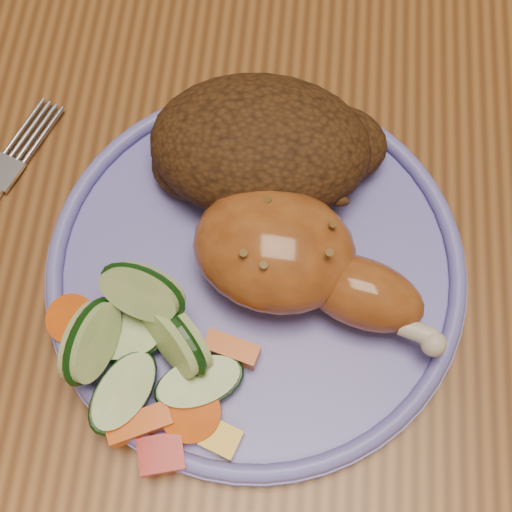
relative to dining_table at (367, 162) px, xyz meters
The scene contains 7 objects.
ground 0.67m from the dining_table, ahead, with size 4.00×4.00×0.00m, color #57341D.
dining_table is the anchor object (origin of this frame).
plate 0.18m from the dining_table, 119.68° to the right, with size 0.25×0.25×0.01m, color #6F6ACE.
plate_rim 0.18m from the dining_table, 119.68° to the right, with size 0.25×0.25×0.01m, color #6F6ACE.
chicken_leg 0.19m from the dining_table, 111.24° to the right, with size 0.15×0.10×0.05m.
rice_pilaf 0.15m from the dining_table, 139.75° to the right, with size 0.14×0.10×0.06m.
vegetable_pile 0.26m from the dining_table, 123.65° to the right, with size 0.12×0.12×0.06m.
Camera 1 is at (-0.06, -0.29, 1.16)m, focal length 50.00 mm.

